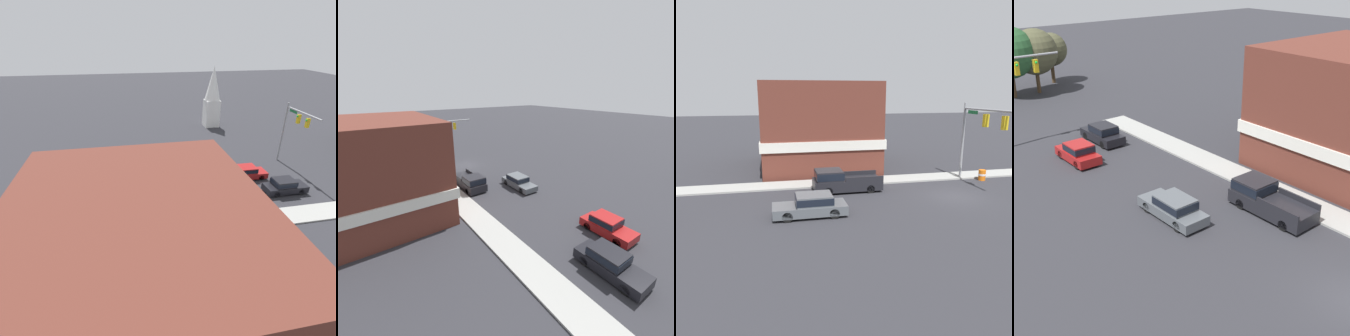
# 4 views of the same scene
# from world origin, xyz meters

# --- Properties ---
(ground_plane) EXTENTS (200.00, 200.00, 0.00)m
(ground_plane) POSITION_xyz_m (0.00, 0.00, 0.00)
(ground_plane) COLOR #2D2D33
(sidewalk_curb) EXTENTS (2.40, 60.00, 0.14)m
(sidewalk_curb) POSITION_xyz_m (5.70, 0.00, 0.07)
(sidewalk_curb) COLOR #9E9E99
(sidewalk_curb) RESTS_ON ground
(near_signal_assembly) EXTENTS (8.19, 0.49, 6.96)m
(near_signal_assembly) POSITION_xyz_m (2.67, -3.59, 5.08)
(near_signal_assembly) COLOR gray
(near_signal_assembly) RESTS_ON ground
(car_lead) EXTENTS (1.85, 4.76, 1.45)m
(car_lead) POSITION_xyz_m (-1.70, 11.28, 0.76)
(car_lead) COLOR black
(car_lead) RESTS_ON ground
(pickup_truck_parked) EXTENTS (2.15, 5.46, 1.81)m
(pickup_truck_parked) POSITION_xyz_m (3.23, 8.31, 0.90)
(pickup_truck_parked) COLOR black
(pickup_truck_parked) RESTS_ON ground
(construction_barrel) EXTENTS (0.65, 0.65, 0.97)m
(construction_barrel) POSITION_xyz_m (3.90, -4.98, 0.49)
(construction_barrel) COLOR orange
(construction_barrel) RESTS_ON ground
(corner_brick_building) EXTENTS (12.77, 11.69, 8.87)m
(corner_brick_building) POSITION_xyz_m (13.63, 8.93, 4.30)
(corner_brick_building) COLOR brown
(corner_brick_building) RESTS_ON ground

